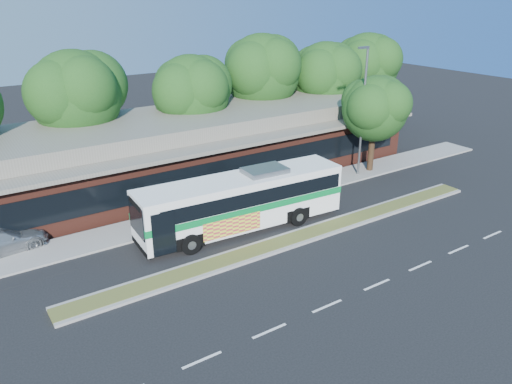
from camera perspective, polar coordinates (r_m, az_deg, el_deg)
ground at (r=26.86m, az=5.88°, el=-5.72°), size 120.00×120.00×0.00m
median_strip at (r=27.24m, az=5.08°, el=-5.10°), size 26.00×1.10×0.15m
sidewalk at (r=31.51m, az=-1.49°, el=-1.14°), size 44.00×2.60×0.12m
plaza_building at (r=36.23m, az=-7.14°, el=5.30°), size 33.20×11.20×4.45m
lamp_post at (r=35.55m, az=12.09°, el=9.28°), size 0.93×0.18×9.07m
tree_bg_b at (r=35.96m, az=-19.33°, el=10.71°), size 6.69×6.00×9.00m
tree_bg_c at (r=37.90m, az=-6.97°, el=11.44°), size 6.24×5.60×8.26m
tree_bg_d at (r=42.21m, az=1.09°, el=13.80°), size 6.91×6.20×9.37m
tree_bg_e at (r=45.19m, az=8.24°, el=13.27°), size 6.47×5.80×8.50m
tree_bg_f at (r=50.01m, az=12.80°, el=14.16°), size 6.69×6.00×8.92m
transit_bus at (r=27.47m, az=-1.54°, el=-0.66°), size 12.05×3.31×3.34m
sidewalk_tree at (r=37.04m, az=13.69°, el=9.48°), size 5.19×4.66×7.02m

